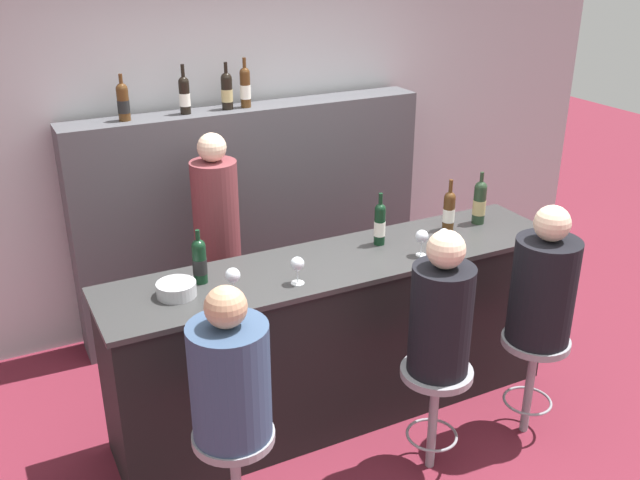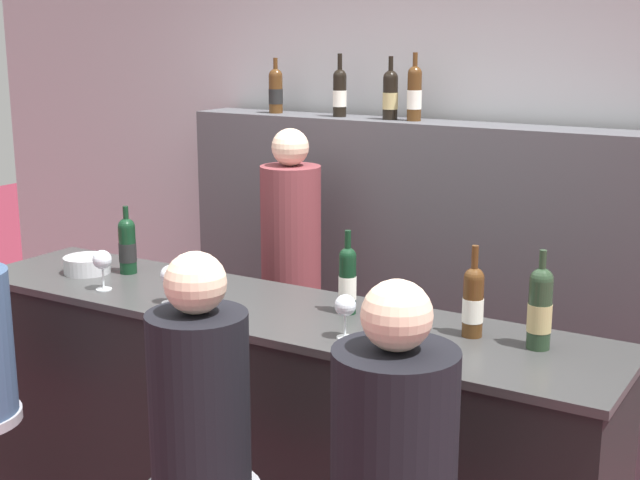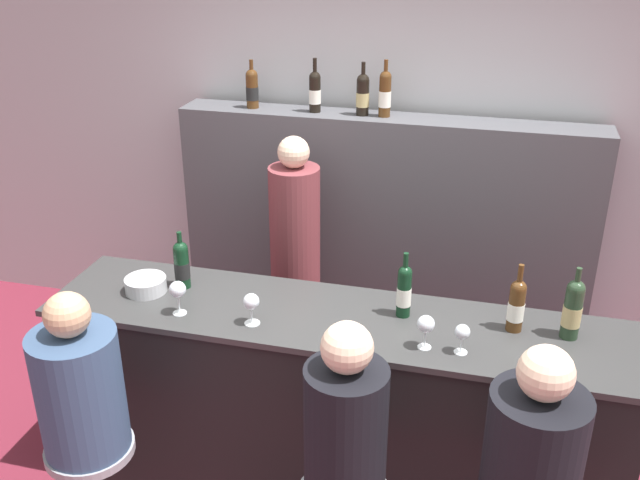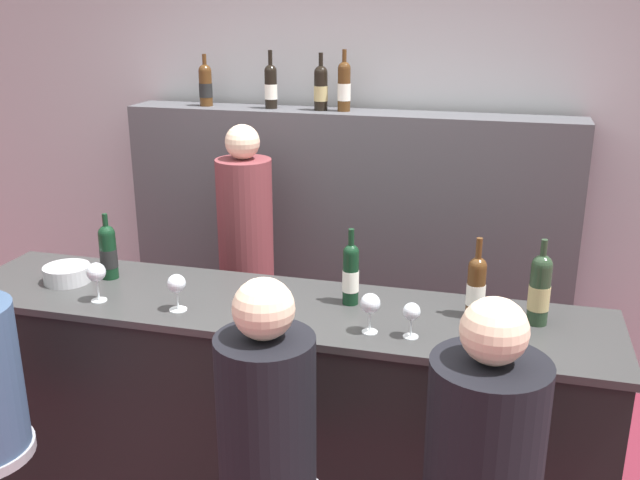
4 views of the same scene
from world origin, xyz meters
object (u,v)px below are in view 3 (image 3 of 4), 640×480
wine_bottle_counter_0 (182,264)px  wine_bottle_backbar_1 (315,91)px  wine_bottle_backbar_2 (363,94)px  guest_seated_right (532,458)px  wine_glass_2 (426,325)px  guest_seated_middle (346,426)px  wine_bottle_backbar_0 (252,88)px  wine_bottle_backbar_3 (385,93)px  guest_seated_left (79,386)px  wine_bottle_counter_2 (516,305)px  wine_glass_0 (178,290)px  bar_stool_left (93,469)px  wine_bottle_counter_1 (404,290)px  metal_bowl (146,285)px  wine_bottle_counter_3 (573,309)px  wine_glass_1 (251,303)px  bartender (296,275)px  wine_glass_3 (462,333)px

wine_bottle_counter_0 → wine_bottle_backbar_1: size_ratio=0.93×
wine_bottle_backbar_2 → wine_bottle_counter_0: bearing=-117.2°
wine_bottle_counter_0 → guest_seated_right: size_ratio=0.38×
wine_bottle_backbar_1 → guest_seated_right: wine_bottle_backbar_1 is taller
wine_glass_2 → guest_seated_middle: bearing=-113.7°
wine_bottle_backbar_0 → wine_glass_2: bearing=-49.4°
wine_bottle_counter_0 → guest_seated_middle: size_ratio=0.38×
wine_bottle_backbar_3 → guest_seated_left: (-0.90, -2.01, -0.82)m
wine_bottle_counter_2 → wine_bottle_backbar_0: bearing=142.9°
wine_bottle_counter_0 → wine_glass_0: wine_bottle_counter_0 is taller
wine_bottle_backbar_3 → bar_stool_left: (-0.90, -2.01, -1.26)m
wine_bottle_backbar_3 → wine_glass_0: wine_bottle_backbar_3 is taller
wine_bottle_counter_1 → wine_bottle_backbar_2: size_ratio=1.02×
wine_bottle_backbar_2 → bar_stool_left: 2.48m
wine_bottle_backbar_1 → bar_stool_left: bearing=-103.3°
wine_bottle_counter_0 → metal_bowl: size_ratio=1.47×
wine_bottle_counter_1 → bar_stool_left: 1.59m
wine_bottle_backbar_3 → guest_seated_right: (0.91, -2.01, -0.79)m
wine_bottle_counter_3 → guest_seated_middle: bearing=-137.3°
wine_bottle_counter_3 → wine_bottle_backbar_2: bearing=133.7°
wine_glass_1 → wine_bottle_backbar_2: bearing=82.7°
wine_bottle_counter_3 → wine_bottle_backbar_1: 2.02m
wine_bottle_backbar_0 → wine_bottle_backbar_3: wine_bottle_backbar_3 is taller
guest_seated_right → bartender: bearing=130.9°
wine_bottle_backbar_1 → guest_seated_left: 2.21m
wine_bottle_backbar_2 → guest_seated_middle: wine_bottle_backbar_2 is taller
wine_bottle_counter_0 → guest_seated_left: bearing=-99.4°
guest_seated_right → wine_bottle_backbar_3: bearing=114.3°
wine_bottle_backbar_0 → bar_stool_left: 2.36m
wine_bottle_counter_2 → wine_glass_3: wine_bottle_counter_2 is taller
wine_bottle_counter_2 → wine_bottle_backbar_2: bearing=127.5°
guest_seated_middle → bartender: bartender is taller
wine_bottle_backbar_0 → wine_bottle_backbar_3: bearing=-0.0°
wine_glass_2 → bartender: 1.39m
wine_glass_1 → guest_seated_middle: size_ratio=0.19×
metal_bowl → guest_seated_left: bearing=-87.4°
wine_bottle_backbar_2 → wine_glass_3: 1.78m
wine_bottle_counter_2 → bar_stool_left: bearing=-156.0°
wine_bottle_backbar_3 → guest_seated_middle: bearing=-83.5°
wine_bottle_backbar_3 → bartender: (-0.42, -0.48, -1.01)m
wine_bottle_counter_0 → wine_bottle_backbar_1: (0.35, 1.24, 0.60)m
bar_stool_left → guest_seated_middle: 1.22m
wine_glass_3 → guest_seated_middle: 0.66m
wine_bottle_counter_3 → wine_glass_0: wine_bottle_counter_3 is taller
wine_glass_2 → wine_glass_3: (0.15, 0.00, -0.02)m
wine_bottle_counter_0 → bar_stool_left: 1.01m
wine_glass_3 → guest_seated_left: 1.60m
wine_glass_0 → wine_glass_2: size_ratio=1.07×
wine_bottle_counter_0 → wine_bottle_counter_2: size_ratio=0.92×
wine_bottle_counter_3 → guest_seated_left: guest_seated_left is taller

